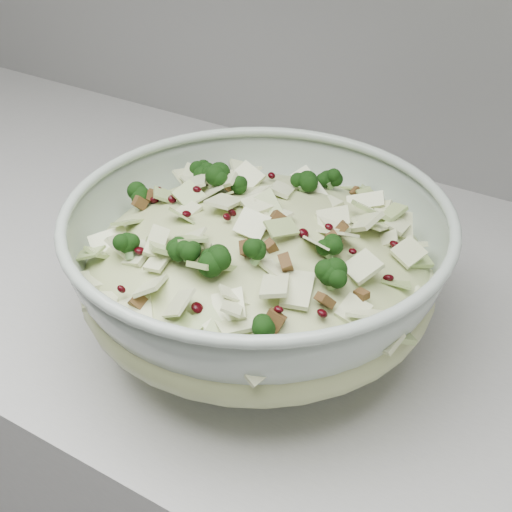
{
  "coord_description": "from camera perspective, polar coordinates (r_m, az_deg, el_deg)",
  "views": [
    {
      "loc": [
        0.51,
        1.16,
        1.34
      ],
      "look_at": [
        0.25,
        1.59,
        1.0
      ],
      "focal_mm": 50.0,
      "sensor_mm": 36.0,
      "label": 1
    }
  ],
  "objects": [
    {
      "name": "counter",
      "position": [
        1.16,
        -7.88,
        -16.11
      ],
      "size": [
        3.6,
        0.6,
        0.9
      ],
      "primitive_type": "cube",
      "color": "#ACACA8",
      "rests_on": "floor"
    },
    {
      "name": "mixing_bowl",
      "position": [
        0.63,
        0.15,
        -1.22
      ],
      "size": [
        0.43,
        0.43,
        0.14
      ],
      "rotation": [
        0.0,
        0.0,
        -0.34
      ],
      "color": "#A7B8A9",
      "rests_on": "counter"
    },
    {
      "name": "salad",
      "position": [
        0.62,
        0.15,
        0.41
      ],
      "size": [
        0.44,
        0.44,
        0.14
      ],
      "rotation": [
        0.0,
        0.0,
        -0.68
      ],
      "color": "#B1BB7F",
      "rests_on": "mixing_bowl"
    }
  ]
}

